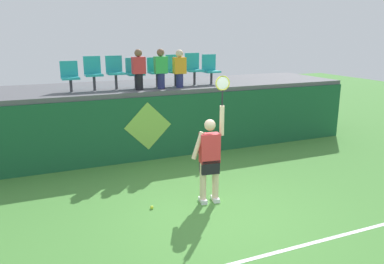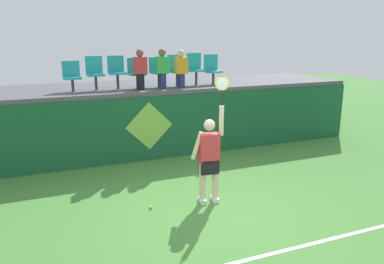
{
  "view_description": "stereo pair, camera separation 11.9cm",
  "coord_description": "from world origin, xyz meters",
  "px_view_note": "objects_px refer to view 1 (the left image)",
  "views": [
    {
      "loc": [
        -2.97,
        -5.86,
        3.28
      ],
      "look_at": [
        0.06,
        1.24,
        1.27
      ],
      "focal_mm": 35.68,
      "sensor_mm": 36.0,
      "label": 1
    },
    {
      "loc": [
        -2.86,
        -5.9,
        3.28
      ],
      "look_at": [
        0.06,
        1.24,
        1.27
      ],
      "focal_mm": 35.68,
      "sensor_mm": 36.0,
      "label": 2
    }
  ],
  "objects_px": {
    "stadium_chair_5": "(174,68)",
    "spectator_0": "(139,69)",
    "stadium_chair_4": "(156,70)",
    "stadium_chair_6": "(193,67)",
    "tennis_player": "(210,157)",
    "stadium_chair_2": "(115,70)",
    "tennis_ball": "(152,207)",
    "stadium_chair_1": "(93,72)",
    "spectator_2": "(161,68)",
    "water_bottle": "(221,82)",
    "spectator_1": "(180,68)",
    "stadium_chair_0": "(70,75)",
    "stadium_chair_3": "(135,71)",
    "stadium_chair_7": "(210,68)"
  },
  "relations": [
    {
      "from": "stadium_chair_1",
      "to": "spectator_0",
      "type": "relative_size",
      "value": 0.83
    },
    {
      "from": "stadium_chair_7",
      "to": "spectator_2",
      "type": "distance_m",
      "value": 1.73
    },
    {
      "from": "tennis_player",
      "to": "spectator_1",
      "type": "distance_m",
      "value": 3.83
    },
    {
      "from": "stadium_chair_4",
      "to": "stadium_chair_6",
      "type": "xyz_separation_m",
      "value": [
        1.13,
        0.01,
        0.04
      ]
    },
    {
      "from": "water_bottle",
      "to": "spectator_0",
      "type": "bearing_deg",
      "value": 172.01
    },
    {
      "from": "stadium_chair_1",
      "to": "stadium_chair_3",
      "type": "distance_m",
      "value": 1.11
    },
    {
      "from": "water_bottle",
      "to": "stadium_chair_7",
      "type": "bearing_deg",
      "value": 88.49
    },
    {
      "from": "stadium_chair_1",
      "to": "spectator_2",
      "type": "distance_m",
      "value": 1.77
    },
    {
      "from": "tennis_player",
      "to": "stadium_chair_1",
      "type": "relative_size",
      "value": 2.85
    },
    {
      "from": "tennis_player",
      "to": "stadium_chair_2",
      "type": "bearing_deg",
      "value": 103.89
    },
    {
      "from": "stadium_chair_6",
      "to": "spectator_1",
      "type": "relative_size",
      "value": 0.88
    },
    {
      "from": "stadium_chair_4",
      "to": "stadium_chair_6",
      "type": "bearing_deg",
      "value": 0.46
    },
    {
      "from": "stadium_chair_7",
      "to": "spectator_0",
      "type": "bearing_deg",
      "value": -169.36
    },
    {
      "from": "stadium_chair_1",
      "to": "spectator_2",
      "type": "xyz_separation_m",
      "value": [
        1.72,
        -0.42,
        0.07
      ]
    },
    {
      "from": "stadium_chair_5",
      "to": "stadium_chair_6",
      "type": "distance_m",
      "value": 0.59
    },
    {
      "from": "tennis_ball",
      "to": "stadium_chair_3",
      "type": "relative_size",
      "value": 0.08
    },
    {
      "from": "stadium_chair_1",
      "to": "stadium_chair_6",
      "type": "height_order",
      "value": "stadium_chair_6"
    },
    {
      "from": "tennis_ball",
      "to": "stadium_chair_1",
      "type": "xyz_separation_m",
      "value": [
        -0.37,
        3.75,
        2.27
      ]
    },
    {
      "from": "stadium_chair_2",
      "to": "stadium_chair_3",
      "type": "bearing_deg",
      "value": -0.21
    },
    {
      "from": "stadium_chair_4",
      "to": "spectator_2",
      "type": "height_order",
      "value": "spectator_2"
    },
    {
      "from": "tennis_ball",
      "to": "spectator_1",
      "type": "bearing_deg",
      "value": 60.46
    },
    {
      "from": "stadium_chair_1",
      "to": "spectator_2",
      "type": "relative_size",
      "value": 0.83
    },
    {
      "from": "water_bottle",
      "to": "tennis_ball",
      "type": "bearing_deg",
      "value": -135.05
    },
    {
      "from": "stadium_chair_1",
      "to": "tennis_ball",
      "type": "bearing_deg",
      "value": -84.39
    },
    {
      "from": "stadium_chair_6",
      "to": "stadium_chair_4",
      "type": "bearing_deg",
      "value": -179.54
    },
    {
      "from": "tennis_player",
      "to": "stadium_chair_5",
      "type": "relative_size",
      "value": 2.88
    },
    {
      "from": "stadium_chair_5",
      "to": "spectator_0",
      "type": "height_order",
      "value": "spectator_0"
    },
    {
      "from": "stadium_chair_4",
      "to": "spectator_2",
      "type": "relative_size",
      "value": 0.76
    },
    {
      "from": "stadium_chair_0",
      "to": "stadium_chair_1",
      "type": "distance_m",
      "value": 0.59
    },
    {
      "from": "stadium_chair_2",
      "to": "stadium_chair_6",
      "type": "distance_m",
      "value": 2.28
    },
    {
      "from": "tennis_ball",
      "to": "spectator_2",
      "type": "distance_m",
      "value": 4.3
    },
    {
      "from": "stadium_chair_7",
      "to": "spectator_1",
      "type": "bearing_deg",
      "value": -160.41
    },
    {
      "from": "stadium_chair_3",
      "to": "stadium_chair_7",
      "type": "xyz_separation_m",
      "value": [
        2.29,
        0.01,
        0.01
      ]
    },
    {
      "from": "stadium_chair_2",
      "to": "spectator_0",
      "type": "bearing_deg",
      "value": -38.39
    },
    {
      "from": "tennis_player",
      "to": "spectator_1",
      "type": "bearing_deg",
      "value": 78.08
    },
    {
      "from": "stadium_chair_0",
      "to": "spectator_2",
      "type": "bearing_deg",
      "value": -10.16
    },
    {
      "from": "water_bottle",
      "to": "stadium_chair_3",
      "type": "xyz_separation_m",
      "value": [
        -2.27,
        0.74,
        0.32
      ]
    },
    {
      "from": "stadium_chair_1",
      "to": "stadium_chair_6",
      "type": "distance_m",
      "value": 2.86
    },
    {
      "from": "stadium_chair_0",
      "to": "stadium_chair_1",
      "type": "bearing_deg",
      "value": 0.41
    },
    {
      "from": "stadium_chair_2",
      "to": "stadium_chair_5",
      "type": "relative_size",
      "value": 1.01
    },
    {
      "from": "tennis_ball",
      "to": "stadium_chair_2",
      "type": "height_order",
      "value": "stadium_chair_2"
    },
    {
      "from": "stadium_chair_3",
      "to": "spectator_1",
      "type": "relative_size",
      "value": 0.79
    },
    {
      "from": "water_bottle",
      "to": "spectator_2",
      "type": "xyz_separation_m",
      "value": [
        -1.66,
        0.33,
        0.42
      ]
    },
    {
      "from": "stadium_chair_0",
      "to": "spectator_2",
      "type": "xyz_separation_m",
      "value": [
        2.31,
        -0.41,
        0.14
      ]
    },
    {
      "from": "spectator_0",
      "to": "stadium_chair_5",
      "type": "bearing_deg",
      "value": 20.21
    },
    {
      "from": "water_bottle",
      "to": "stadium_chair_5",
      "type": "distance_m",
      "value": 1.39
    },
    {
      "from": "stadium_chair_4",
      "to": "spectator_1",
      "type": "distance_m",
      "value": 0.68
    },
    {
      "from": "tennis_player",
      "to": "spectator_1",
      "type": "height_order",
      "value": "spectator_1"
    },
    {
      "from": "spectator_1",
      "to": "tennis_ball",
      "type": "bearing_deg",
      "value": -119.54
    },
    {
      "from": "stadium_chair_7",
      "to": "water_bottle",
      "type": "bearing_deg",
      "value": -91.51
    }
  ]
}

